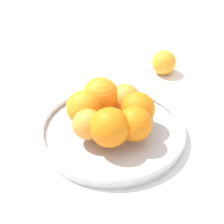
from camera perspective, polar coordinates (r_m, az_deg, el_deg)
ground_plane at (r=0.84m, az=0.00°, el=-3.60°), size 4.00×4.00×0.00m
fruit_bowl at (r=0.83m, az=0.00°, el=-2.85°), size 0.32×0.32×0.03m
orange_pile at (r=0.80m, az=-0.20°, el=0.11°), size 0.19×0.20×0.08m
stray_orange at (r=1.05m, az=7.90°, el=7.50°), size 0.07×0.07×0.07m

